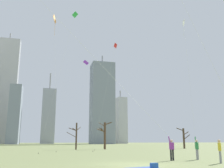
{
  "coord_description": "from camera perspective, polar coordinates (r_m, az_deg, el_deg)",
  "views": [
    {
      "loc": [
        -5.77,
        -16.43,
        1.52
      ],
      "look_at": [
        0.0,
        6.0,
        6.69
      ],
      "focal_mm": 40.87,
      "sensor_mm": 36.0,
      "label": 1
    }
  ],
  "objects": [
    {
      "name": "ground_plane",
      "position": [
        17.48,
        5.14,
        -17.52
      ],
      "size": [
        400.0,
        400.0,
        0.0
      ],
      "primitive_type": "plane",
      "color": "#848E56"
    },
    {
      "name": "kite_flyer_midfield_center_white",
      "position": [
        24.02,
        17.93,
        -8.37
      ],
      "size": [
        4.19,
        7.46,
        16.43
      ],
      "color": "gray",
      "rests_on": "ground"
    },
    {
      "name": "kite_flyer_foreground_right_blue",
      "position": [
        19.98,
        7.74,
        -8.05
      ],
      "size": [
        13.7,
        3.24,
        13.51
      ],
      "color": "black",
      "rests_on": "ground"
    },
    {
      "name": "bystander_watching_nearby",
      "position": [
        19.84,
        22.97,
        -13.4
      ],
      "size": [
        0.37,
        0.41,
        1.62
      ],
      "color": "gray",
      "rests_on": "ground"
    },
    {
      "name": "distant_kite_high_overhead_green",
      "position": [
        36.24,
        -9.07,
        12.2
      ],
      "size": [
        4.28,
        0.44,
        19.15
      ],
      "color": "green",
      "rests_on": "ground"
    },
    {
      "name": "distant_kite_drifting_right_orange",
      "position": [
        34.2,
        -12.69,
        12.06
      ],
      "size": [
        1.5,
        7.13,
        17.32
      ],
      "color": "orange",
      "rests_on": "ground"
    },
    {
      "name": "distant_kite_low_near_trees_purple",
      "position": [
        43.57,
        -5.7,
        3.34
      ],
      "size": [
        2.61,
        1.88,
        15.06
      ],
      "color": "purple",
      "rests_on": "ground"
    },
    {
      "name": "distant_kite_drifting_left_red",
      "position": [
        38.34,
        0.22,
        5.99
      ],
      "size": [
        2.89,
        3.23,
        15.93
      ],
      "color": "red",
      "rests_on": "ground"
    },
    {
      "name": "picnic_spot",
      "position": [
        15.14,
        8.42,
        -17.86
      ],
      "size": [
        2.07,
        1.78,
        0.31
      ],
      "color": "#3359B2",
      "rests_on": "ground"
    },
    {
      "name": "bare_tree_right_of_center",
      "position": [
        54.26,
        15.78,
        -11.43
      ],
      "size": [
        2.54,
        1.33,
        4.16
      ],
      "color": "#423326",
      "rests_on": "ground"
    },
    {
      "name": "bare_tree_far_right_edge",
      "position": [
        48.22,
        -1.66,
        -11.15
      ],
      "size": [
        3.0,
        1.07,
        5.04
      ],
      "color": "#4C3828",
      "rests_on": "ground"
    },
    {
      "name": "bare_tree_center",
      "position": [
        46.57,
        -8.06,
        -11.25
      ],
      "size": [
        2.63,
        1.23,
        4.67
      ],
      "color": "#423326",
      "rests_on": "ground"
    },
    {
      "name": "skyline_wide_slab",
      "position": [
        128.0,
        -20.92,
        -6.35
      ],
      "size": [
        5.23,
        9.45,
        27.23
      ],
      "color": "gray",
      "rests_on": "ground"
    },
    {
      "name": "skyline_mid_tower_right",
      "position": [
        152.68,
        1.9,
        -8.16
      ],
      "size": [
        5.4,
        11.34,
        31.33
      ],
      "color": "#B2B2B7",
      "rests_on": "ground"
    },
    {
      "name": "skyline_tall_tower",
      "position": [
        145.17,
        -14.04,
        -6.95
      ],
      "size": [
        7.22,
        8.43,
        39.04
      ],
      "color": "#9EA3AD",
      "rests_on": "ground"
    },
    {
      "name": "skyline_squat_block",
      "position": [
        149.0,
        -22.72,
        -1.15
      ],
      "size": [
        11.61,
        6.19,
        61.11
      ],
      "color": "#B2B2B7",
      "rests_on": "ground"
    },
    {
      "name": "skyline_mid_tower_left",
      "position": [
        130.75,
        -2.24,
        -4.2
      ],
      "size": [
        11.47,
        10.29,
        45.79
      ],
      "color": "gray",
      "rests_on": "ground"
    }
  ]
}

